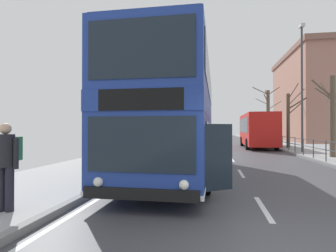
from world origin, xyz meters
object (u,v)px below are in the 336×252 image
(pedestrian_with_backpack, at_px, (7,159))
(bare_tree_far_01, at_px, (332,113))
(bare_tree_far_00, at_px, (289,118))
(background_building_00, at_px, (323,97))
(background_bus_far_lane, at_px, (257,130))
(double_decker_bus_main, at_px, (176,116))
(street_lamp_far_side, at_px, (302,79))
(bare_tree_far_02, at_px, (268,114))

(pedestrian_with_backpack, height_order, bare_tree_far_01, bare_tree_far_01)
(pedestrian_with_backpack, relative_size, bare_tree_far_01, 0.37)
(bare_tree_far_00, xyz_separation_m, bare_tree_far_01, (0.29, -7.85, -0.01))
(bare_tree_far_01, xyz_separation_m, background_building_00, (9.07, 25.67, 3.78))
(background_bus_far_lane, xyz_separation_m, pedestrian_with_backpack, (-8.14, -21.68, -0.54))
(pedestrian_with_backpack, distance_m, bare_tree_far_00, 22.84)
(bare_tree_far_01, bearing_deg, background_building_00, 70.55)
(background_bus_far_lane, distance_m, background_building_00, 20.71)
(double_decker_bus_main, bearing_deg, street_lamp_far_side, 52.93)
(background_bus_far_lane, relative_size, street_lamp_far_side, 1.01)
(bare_tree_far_02, bearing_deg, double_decker_bus_main, -107.47)
(background_building_00, bearing_deg, pedestrian_with_backpack, -117.69)
(double_decker_bus_main, bearing_deg, bare_tree_far_00, 61.50)
(background_bus_far_lane, bearing_deg, bare_tree_far_00, -31.40)
(double_decker_bus_main, xyz_separation_m, bare_tree_far_01, (8.23, 6.77, 0.42))
(bare_tree_far_00, bearing_deg, double_decker_bus_main, -118.50)
(double_decker_bus_main, relative_size, background_building_00, 0.57)
(double_decker_bus_main, distance_m, bare_tree_far_02, 28.76)
(double_decker_bus_main, xyz_separation_m, background_building_00, (17.29, 32.44, 4.20))
(background_bus_far_lane, distance_m, street_lamp_far_side, 7.32)
(bare_tree_far_00, distance_m, bare_tree_far_02, 12.85)
(double_decker_bus_main, height_order, background_bus_far_lane, double_decker_bus_main)
(double_decker_bus_main, relative_size, bare_tree_far_00, 1.88)
(background_bus_far_lane, height_order, bare_tree_far_02, bare_tree_far_02)
(bare_tree_far_00, distance_m, bare_tree_far_01, 7.85)
(double_decker_bus_main, relative_size, street_lamp_far_side, 1.15)
(street_lamp_far_side, xyz_separation_m, bare_tree_far_02, (1.00, 17.31, -1.52))
(double_decker_bus_main, bearing_deg, pedestrian_with_backpack, -115.45)
(background_bus_far_lane, xyz_separation_m, bare_tree_far_02, (3.13, 11.29, 2.05))
(street_lamp_far_side, height_order, bare_tree_far_00, street_lamp_far_side)
(background_bus_far_lane, distance_m, bare_tree_far_01, 9.78)
(street_lamp_far_side, bearing_deg, double_decker_bus_main, -127.07)
(double_decker_bus_main, relative_size, bare_tree_far_02, 1.40)
(pedestrian_with_backpack, distance_m, bare_tree_far_02, 34.94)
(background_bus_far_lane, relative_size, pedestrian_with_backpack, 5.24)
(double_decker_bus_main, bearing_deg, bare_tree_far_01, 39.43)
(street_lamp_far_side, relative_size, bare_tree_far_02, 1.22)
(background_bus_far_lane, relative_size, background_building_00, 0.50)
(background_bus_far_lane, bearing_deg, pedestrian_with_backpack, -110.58)
(street_lamp_far_side, height_order, bare_tree_far_01, street_lamp_far_side)
(pedestrian_with_backpack, bearing_deg, street_lamp_far_side, 56.74)
(bare_tree_far_00, height_order, background_building_00, background_building_00)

